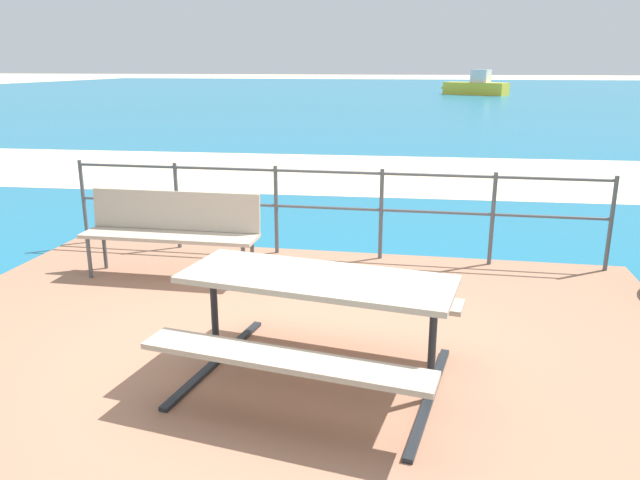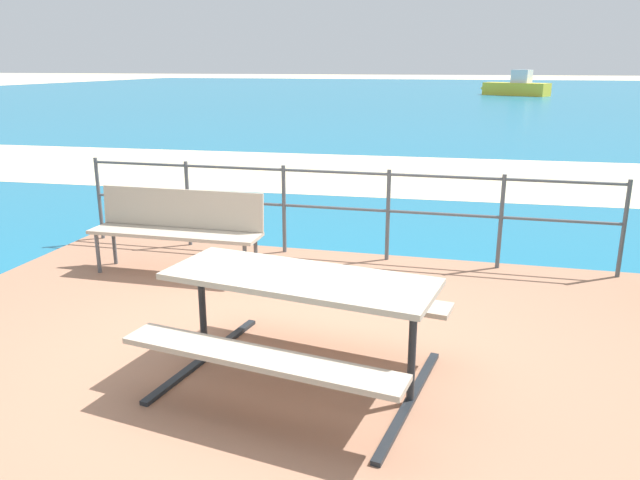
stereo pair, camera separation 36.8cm
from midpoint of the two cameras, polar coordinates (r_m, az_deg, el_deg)
name	(u,v)px [view 2 (the right image)]	position (r m, az deg, el deg)	size (l,w,h in m)	color
ground_plane	(264,356)	(4.76, -2.97, -10.75)	(240.00, 240.00, 0.00)	beige
patio_paving	(264,353)	(4.75, -2.97, -10.42)	(6.40, 5.20, 0.06)	#996B51
sea_water	(456,96)	(44.13, 12.73, 12.92)	(90.00, 90.00, 0.01)	#196B8E
beach_strip	(398,174)	(12.55, 8.11, 6.09)	(54.00, 4.75, 0.01)	beige
picnic_table	(300,303)	(4.07, 0.70, -5.89)	(1.98, 1.67, 0.75)	tan
park_bench	(178,223)	(6.37, -11.45, 1.52)	(1.77, 0.42, 0.85)	tan
railing_fence	(335,201)	(6.78, 2.96, 3.62)	(5.94, 0.04, 1.00)	#4C5156
boat_near	(515,87)	(45.70, 17.90, 13.34)	(4.83, 3.30, 1.73)	yellow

